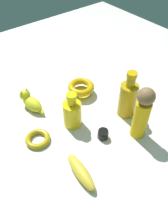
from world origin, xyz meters
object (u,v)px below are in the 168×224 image
object	(u,v)px
bowl	(81,88)
banana	(81,172)
bangle	(38,139)
cat_figurine	(31,102)
nail_polish_jar	(103,134)
bottle_short	(72,113)
bottle_tall	(128,98)
person_figure_adult	(142,113)

from	to	relation	value
bowl	banana	distance (m)	0.43
bangle	bowl	world-z (taller)	bowl
bangle	cat_figurine	xyz separation A→B (m)	(0.07, 0.18, 0.02)
cat_figurine	nail_polish_jar	xyz separation A→B (m)	(0.14, -0.33, -0.02)
nail_polish_jar	bangle	bearing A→B (deg)	145.50
cat_figurine	bottle_short	bearing A→B (deg)	-65.93
cat_figurine	banana	bearing A→B (deg)	-95.05
bangle	bottle_tall	xyz separation A→B (m)	(0.38, -0.10, 0.07)
bowl	bottle_tall	bearing A→B (deg)	-72.41
bottle_short	bowl	bearing A→B (deg)	41.73
bowl	cat_figurine	xyz separation A→B (m)	(-0.23, 0.06, 0.00)
bangle	banana	bearing A→B (deg)	-80.13
banana	bottle_tall	bearing A→B (deg)	115.65
bangle	bottle_tall	size ratio (longest dim) A/B	0.46
cat_figurine	bottle_short	xyz separation A→B (m)	(0.09, -0.19, 0.03)
bottle_short	bottle_tall	bearing A→B (deg)	-23.08
person_figure_adult	bottle_short	world-z (taller)	person_figure_adult
cat_figurine	bangle	bearing A→B (deg)	-112.34
bowl	banana	xyz separation A→B (m)	(-0.27, -0.34, -0.01)
cat_figurine	nail_polish_jar	world-z (taller)	cat_figurine
banana	nail_polish_jar	bearing A→B (deg)	120.97
cat_figurine	person_figure_adult	distance (m)	0.48
bottle_tall	bottle_short	bearing A→B (deg)	156.92
bottle_tall	bottle_short	xyz separation A→B (m)	(-0.22, 0.09, -0.02)
banana	person_figure_adult	bearing A→B (deg)	97.65
cat_figurine	nail_polish_jar	size ratio (longest dim) A/B	3.35
bottle_tall	bowl	bearing A→B (deg)	107.59
banana	cat_figurine	bearing A→B (deg)	-178.56
bangle	person_figure_adult	world-z (taller)	person_figure_adult
bangle	bottle_short	size ratio (longest dim) A/B	0.61
bowl	banana	bearing A→B (deg)	-128.16
bowl	person_figure_adult	bearing A→B (deg)	-86.12
banana	cat_figurine	world-z (taller)	cat_figurine
person_figure_adult	bangle	bearing A→B (deg)	146.74
cat_figurine	nail_polish_jar	distance (m)	0.35
nail_polish_jar	bottle_short	bearing A→B (deg)	110.50
bottle_tall	bangle	bearing A→B (deg)	164.56
banana	bottle_short	distance (m)	0.25
bottle_tall	bowl	world-z (taller)	bottle_tall
banana	bangle	bearing A→B (deg)	-163.63
bangle	banana	world-z (taller)	banana
bangle	person_figure_adult	xyz separation A→B (m)	(0.33, -0.22, 0.11)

